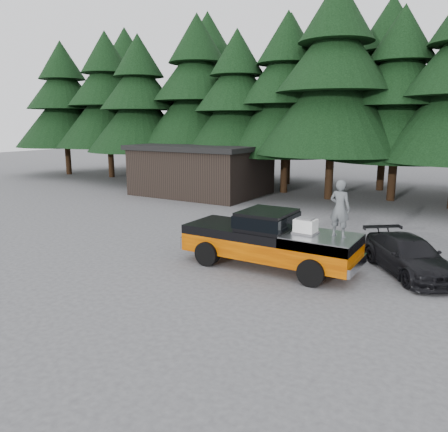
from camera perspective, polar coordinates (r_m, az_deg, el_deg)
The scene contains 8 objects.
ground at distance 15.22m, azimuth -0.14°, elevation -6.17°, with size 120.00×120.00×0.00m, color #4C4C4E.
pickup_truck at distance 14.75m, azimuth 5.92°, elevation -4.13°, with size 6.00×2.04×1.33m, color #D66300, non-canonical shape.
truck_cab at distance 14.56m, azimuth 5.64°, elevation -0.45°, with size 1.66×1.90×0.59m, color black.
air_compressor at distance 14.03m, azimuth 10.60°, elevation -1.39°, with size 0.65×0.54×0.44m, color white.
man_on_bed at distance 13.79m, azimuth 14.89°, elevation 0.98°, with size 0.64×0.42×1.76m, color #53585A.
parked_car at distance 15.27m, azimuth 22.98°, elevation -4.80°, with size 1.65×4.06×1.18m, color black.
utility_building at distance 29.57m, azimuth -2.95°, elevation 6.11°, with size 8.40×6.40×3.30m.
treeline at distance 30.51m, azimuth 18.47°, elevation 17.11°, with size 60.15×16.05×17.50m.
Camera 1 is at (7.52, -12.33, 4.80)m, focal length 35.00 mm.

